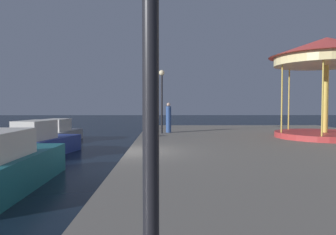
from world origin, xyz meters
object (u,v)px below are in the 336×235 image
(motorboat_blue, at_px, (42,143))
(motorboat_grey, at_px, (57,133))
(carousel, at_px, (326,63))
(lamp_post_mid_promenade, at_px, (162,90))
(bollard_north, at_px, (149,126))
(bollard_center, at_px, (149,133))
(person_far_corner, at_px, (169,118))
(bollard_south, at_px, (146,133))
(motorboat_teal, at_px, (8,167))

(motorboat_blue, bearing_deg, motorboat_grey, 102.14)
(carousel, xyz_separation_m, lamp_post_mid_promenade, (-9.15, 2.62, -1.40))
(carousel, xyz_separation_m, bollard_north, (-10.13, 6.14, -3.99))
(bollard_north, height_order, bollard_center, same)
(person_far_corner, bearing_deg, bollard_south, -120.20)
(bollard_center, bearing_deg, motorboat_teal, -116.41)
(bollard_north, xyz_separation_m, person_far_corner, (1.43, -2.85, 0.73))
(motorboat_teal, height_order, bollard_center, motorboat_teal)
(motorboat_teal, height_order, person_far_corner, person_far_corner)
(motorboat_blue, xyz_separation_m, person_far_corner, (6.63, 4.42, 1.04))
(bollard_north, bearing_deg, bollard_center, -87.29)
(motorboat_blue, distance_m, bollard_center, 5.73)
(motorboat_blue, relative_size, bollard_south, 12.19)
(bollard_south, bearing_deg, motorboat_teal, -114.26)
(motorboat_blue, distance_m, bollard_north, 8.95)
(carousel, height_order, bollard_north, carousel)
(motorboat_teal, bearing_deg, carousel, 28.67)
(motorboat_grey, height_order, bollard_south, motorboat_grey)
(motorboat_blue, xyz_separation_m, bollard_south, (5.25, 2.05, 0.31))
(bollard_north, height_order, bollard_south, same)
(bollard_south, bearing_deg, motorboat_grey, 147.44)
(bollard_south, bearing_deg, motorboat_blue, -158.66)
(motorboat_blue, height_order, bollard_south, motorboat_blue)
(bollard_center, height_order, person_far_corner, person_far_corner)
(motorboat_teal, distance_m, motorboat_grey, 13.05)
(motorboat_blue, height_order, lamp_post_mid_promenade, lamp_post_mid_promenade)
(motorboat_blue, height_order, bollard_north, motorboat_blue)
(lamp_post_mid_promenade, distance_m, bollard_south, 3.23)
(motorboat_blue, height_order, bollard_center, motorboat_blue)
(bollard_center, bearing_deg, lamp_post_mid_promenade, 70.65)
(motorboat_blue, relative_size, lamp_post_mid_promenade, 1.21)
(carousel, relative_size, bollard_north, 15.45)
(lamp_post_mid_promenade, bearing_deg, bollard_north, 105.66)
(bollard_south, height_order, person_far_corner, person_far_corner)
(motorboat_grey, relative_size, bollard_north, 11.54)
(bollard_center, relative_size, person_far_corner, 0.20)
(motorboat_teal, relative_size, person_far_corner, 2.96)
(bollard_north, distance_m, person_far_corner, 3.27)
(motorboat_blue, relative_size, carousel, 0.79)
(lamp_post_mid_promenade, bearing_deg, motorboat_teal, -115.05)
(motorboat_teal, xyz_separation_m, bollard_south, (3.85, 8.54, 0.27))
(lamp_post_mid_promenade, xyz_separation_m, bollard_center, (-0.72, -2.06, -2.58))
(lamp_post_mid_promenade, relative_size, bollard_north, 10.09)
(motorboat_teal, relative_size, motorboat_grey, 1.26)
(motorboat_blue, distance_m, bollard_south, 5.65)
(lamp_post_mid_promenade, bearing_deg, carousel, -16.00)
(bollard_south, xyz_separation_m, person_far_corner, (1.38, 2.37, 0.73))
(bollard_north, xyz_separation_m, bollard_south, (0.05, -5.22, 0.00))
(bollard_center, bearing_deg, person_far_corner, 66.87)
(motorboat_teal, relative_size, carousel, 0.94)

